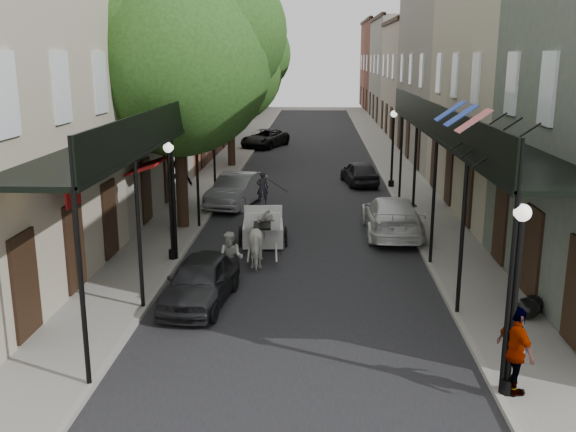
# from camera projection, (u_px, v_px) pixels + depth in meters

# --- Properties ---
(ground) EXTENTS (140.00, 140.00, 0.00)m
(ground) POSITION_uv_depth(u_px,v_px,m) (296.00, 348.00, 14.41)
(ground) COLOR gray
(ground) RESTS_ON ground
(road) EXTENTS (8.00, 90.00, 0.01)m
(road) POSITION_uv_depth(u_px,v_px,m) (309.00, 180.00, 33.79)
(road) COLOR black
(road) RESTS_ON ground
(sidewalk_left) EXTENTS (2.20, 90.00, 0.12)m
(sidewalk_left) POSITION_uv_depth(u_px,v_px,m) (215.00, 179.00, 34.00)
(sidewalk_left) COLOR gray
(sidewalk_left) RESTS_ON ground
(sidewalk_right) EXTENTS (2.20, 90.00, 0.12)m
(sidewalk_right) POSITION_uv_depth(u_px,v_px,m) (404.00, 180.00, 33.55)
(sidewalk_right) COLOR gray
(sidewalk_right) RESTS_ON ground
(building_row_left) EXTENTS (5.00, 80.00, 10.50)m
(building_row_left) POSITION_uv_depth(u_px,v_px,m) (182.00, 73.00, 42.59)
(building_row_left) COLOR #9F957F
(building_row_left) RESTS_ON ground
(building_row_right) EXTENTS (5.00, 80.00, 10.50)m
(building_row_right) POSITION_uv_depth(u_px,v_px,m) (443.00, 74.00, 41.82)
(building_row_right) COLOR gray
(building_row_right) RESTS_ON ground
(gallery_left) EXTENTS (2.20, 18.05, 4.88)m
(gallery_left) POSITION_uv_depth(u_px,v_px,m) (153.00, 131.00, 20.40)
(gallery_left) COLOR black
(gallery_left) RESTS_ON sidewalk_left
(gallery_right) EXTENTS (2.20, 18.05, 4.88)m
(gallery_right) POSITION_uv_depth(u_px,v_px,m) (457.00, 133.00, 19.97)
(gallery_right) COLOR black
(gallery_right) RESTS_ON sidewalk_right
(tree_near) EXTENTS (7.31, 6.80, 9.63)m
(tree_near) POSITION_uv_depth(u_px,v_px,m) (189.00, 53.00, 22.88)
(tree_near) COLOR #382619
(tree_near) RESTS_ON sidewalk_left
(tree_far) EXTENTS (6.45, 6.00, 8.61)m
(tree_far) POSITION_uv_depth(u_px,v_px,m) (236.00, 66.00, 36.61)
(tree_far) COLOR #382619
(tree_far) RESTS_ON sidewalk_left
(lamppost_right_near) EXTENTS (0.32, 0.32, 3.71)m
(lamppost_right_near) POSITION_uv_depth(u_px,v_px,m) (515.00, 298.00, 11.79)
(lamppost_right_near) COLOR black
(lamppost_right_near) RESTS_ON sidewalk_right
(lamppost_left) EXTENTS (0.32, 0.32, 3.71)m
(lamppost_left) POSITION_uv_depth(u_px,v_px,m) (171.00, 199.00, 19.91)
(lamppost_left) COLOR black
(lamppost_left) RESTS_ON sidewalk_left
(lamppost_right_far) EXTENTS (0.32, 0.32, 3.71)m
(lamppost_right_far) POSITION_uv_depth(u_px,v_px,m) (393.00, 148.00, 31.17)
(lamppost_right_far) COLOR black
(lamppost_right_far) RESTS_ON sidewalk_right
(horse) EXTENTS (1.00, 1.96, 1.60)m
(horse) POSITION_uv_depth(u_px,v_px,m) (262.00, 239.00, 20.08)
(horse) COLOR silver
(horse) RESTS_ON ground
(carriage) EXTENTS (1.77, 2.46, 2.68)m
(carriage) POSITION_uv_depth(u_px,v_px,m) (263.00, 213.00, 22.45)
(carriage) COLOR black
(carriage) RESTS_ON ground
(pedestrian_walking) EXTENTS (0.85, 0.72, 1.53)m
(pedestrian_walking) POSITION_uv_depth(u_px,v_px,m) (231.00, 258.00, 18.34)
(pedestrian_walking) COLOR #AAAAA1
(pedestrian_walking) RESTS_ON ground
(pedestrian_sidewalk_left) EXTENTS (1.38, 1.22, 1.85)m
(pedestrian_sidewalk_left) POSITION_uv_depth(u_px,v_px,m) (180.00, 180.00, 28.36)
(pedestrian_sidewalk_left) COLOR gray
(pedestrian_sidewalk_left) RESTS_ON sidewalk_left
(pedestrian_sidewalk_right) EXTENTS (0.77, 1.11, 1.74)m
(pedestrian_sidewalk_right) POSITION_uv_depth(u_px,v_px,m) (515.00, 351.00, 12.04)
(pedestrian_sidewalk_right) COLOR gray
(pedestrian_sidewalk_right) RESTS_ON sidewalk_right
(car_left_near) EXTENTS (1.90, 3.89, 1.28)m
(car_left_near) POSITION_uv_depth(u_px,v_px,m) (200.00, 281.00, 16.86)
(car_left_near) COLOR black
(car_left_near) RESTS_ON ground
(car_left_mid) EXTENTS (2.47, 4.52, 1.41)m
(car_left_mid) POSITION_uv_depth(u_px,v_px,m) (237.00, 190.00, 27.94)
(car_left_mid) COLOR #949499
(car_left_mid) RESTS_ON ground
(car_left_far) EXTENTS (3.64, 5.08, 1.29)m
(car_left_far) POSITION_uv_depth(u_px,v_px,m) (265.00, 138.00, 45.90)
(car_left_far) COLOR black
(car_left_far) RESTS_ON ground
(car_right_near) EXTENTS (2.01, 4.89, 1.42)m
(car_right_near) POSITION_uv_depth(u_px,v_px,m) (392.00, 216.00, 23.39)
(car_right_near) COLOR silver
(car_right_near) RESTS_ON ground
(car_right_far) EXTENTS (2.02, 3.83, 1.24)m
(car_right_far) POSITION_uv_depth(u_px,v_px,m) (360.00, 173.00, 32.55)
(car_right_far) COLOR black
(car_right_far) RESTS_ON ground
(trash_bags) EXTENTS (0.87, 1.02, 0.52)m
(trash_bags) POSITION_uv_depth(u_px,v_px,m) (529.00, 307.00, 15.83)
(trash_bags) COLOR black
(trash_bags) RESTS_ON sidewalk_right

